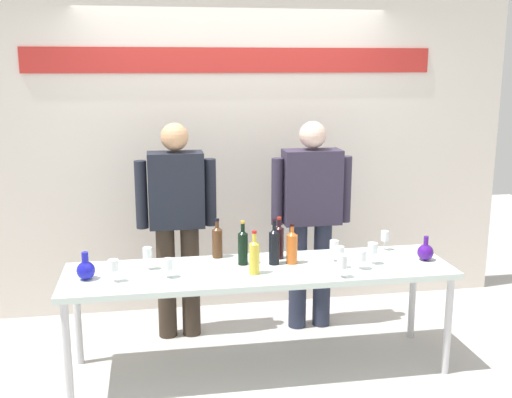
# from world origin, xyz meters

# --- Properties ---
(ground_plane) EXTENTS (10.00, 10.00, 0.00)m
(ground_plane) POSITION_xyz_m (0.00, 0.00, 0.00)
(ground_plane) COLOR #B8B3AF
(back_wall) EXTENTS (4.74, 0.11, 3.00)m
(back_wall) POSITION_xyz_m (0.00, 1.23, 1.50)
(back_wall) COLOR silver
(back_wall) RESTS_ON ground
(display_table) EXTENTS (2.59, 0.67, 0.73)m
(display_table) POSITION_xyz_m (0.00, 0.00, 0.68)
(display_table) COLOR silver
(display_table) RESTS_ON ground
(decanter_blue_left) EXTENTS (0.12, 0.12, 0.18)m
(decanter_blue_left) POSITION_xyz_m (-1.13, -0.02, 0.79)
(decanter_blue_left) COLOR #1A1BB2
(decanter_blue_left) RESTS_ON display_table
(decanter_blue_right) EXTENTS (0.11, 0.11, 0.17)m
(decanter_blue_right) POSITION_xyz_m (1.17, -0.02, 0.79)
(decanter_blue_right) COLOR #421484
(decanter_blue_right) RESTS_ON display_table
(presenter_left) EXTENTS (0.60, 0.22, 1.65)m
(presenter_left) POSITION_xyz_m (-0.52, 0.63, 0.94)
(presenter_left) COLOR #352A20
(presenter_left) RESTS_ON ground
(presenter_right) EXTENTS (0.63, 0.22, 1.64)m
(presenter_right) POSITION_xyz_m (0.52, 0.63, 0.95)
(presenter_right) COLOR #262B3F
(presenter_right) RESTS_ON ground
(wine_bottle_0) EXTENTS (0.07, 0.07, 0.29)m
(wine_bottle_0) POSITION_xyz_m (-0.05, -0.10, 0.85)
(wine_bottle_0) COLOR gold
(wine_bottle_0) RESTS_ON display_table
(wine_bottle_1) EXTENTS (0.07, 0.07, 0.32)m
(wine_bottle_1) POSITION_xyz_m (0.11, 0.07, 0.86)
(wine_bottle_1) COLOR black
(wine_bottle_1) RESTS_ON display_table
(wine_bottle_2) EXTENTS (0.07, 0.07, 0.31)m
(wine_bottle_2) POSITION_xyz_m (-0.10, 0.10, 0.86)
(wine_bottle_2) COLOR black
(wine_bottle_2) RESTS_ON display_table
(wine_bottle_3) EXTENTS (0.07, 0.07, 0.28)m
(wine_bottle_3) POSITION_xyz_m (-0.25, 0.28, 0.85)
(wine_bottle_3) COLOR #53301A
(wine_bottle_3) RESTS_ON display_table
(wine_bottle_4) EXTENTS (0.07, 0.07, 0.30)m
(wine_bottle_4) POSITION_xyz_m (0.17, 0.19, 0.86)
(wine_bottle_4) COLOR black
(wine_bottle_4) RESTS_ON display_table
(wine_bottle_5) EXTENTS (0.08, 0.08, 0.28)m
(wine_bottle_5) POSITION_xyz_m (0.23, 0.06, 0.85)
(wine_bottle_5) COLOR #D46121
(wine_bottle_5) RESTS_ON display_table
(wine_glass_left_0) EXTENTS (0.06, 0.06, 0.15)m
(wine_glass_left_0) POSITION_xyz_m (-0.74, 0.10, 0.84)
(wine_glass_left_0) COLOR white
(wine_glass_left_0) RESTS_ON display_table
(wine_glass_left_1) EXTENTS (0.07, 0.07, 0.13)m
(wine_glass_left_1) POSITION_xyz_m (-0.61, -0.08, 0.82)
(wine_glass_left_1) COLOR white
(wine_glass_left_1) RESTS_ON display_table
(wine_glass_left_2) EXTENTS (0.07, 0.07, 0.15)m
(wine_glass_left_2) POSITION_xyz_m (-0.95, -0.10, 0.83)
(wine_glass_left_2) COLOR white
(wine_glass_left_2) RESTS_ON display_table
(wine_glass_right_0) EXTENTS (0.07, 0.07, 0.13)m
(wine_glass_right_0) POSITION_xyz_m (0.66, -0.13, 0.82)
(wine_glass_right_0) COLOR white
(wine_glass_right_0) RESTS_ON display_table
(wine_glass_right_1) EXTENTS (0.07, 0.07, 0.15)m
(wine_glass_right_1) POSITION_xyz_m (0.77, -0.05, 0.84)
(wine_glass_right_1) COLOR white
(wine_glass_right_1) RESTS_ON display_table
(wine_glass_right_2) EXTENTS (0.06, 0.06, 0.15)m
(wine_glass_right_2) POSITION_xyz_m (0.52, -0.09, 0.84)
(wine_glass_right_2) COLOR white
(wine_glass_right_2) RESTS_ON display_table
(wine_glass_right_3) EXTENTS (0.06, 0.06, 0.15)m
(wine_glass_right_3) POSITION_xyz_m (0.97, 0.25, 0.83)
(wine_glass_right_3) COLOR white
(wine_glass_right_3) RESTS_ON display_table
(wine_glass_right_4) EXTENTS (0.07, 0.07, 0.15)m
(wine_glass_right_4) POSITION_xyz_m (0.49, -0.27, 0.83)
(wine_glass_right_4) COLOR white
(wine_glass_right_4) RESTS_ON display_table
(wine_glass_right_5) EXTENTS (0.06, 0.06, 0.15)m
(wine_glass_right_5) POSITION_xyz_m (0.53, 0.06, 0.84)
(wine_glass_right_5) COLOR white
(wine_glass_right_5) RESTS_ON display_table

